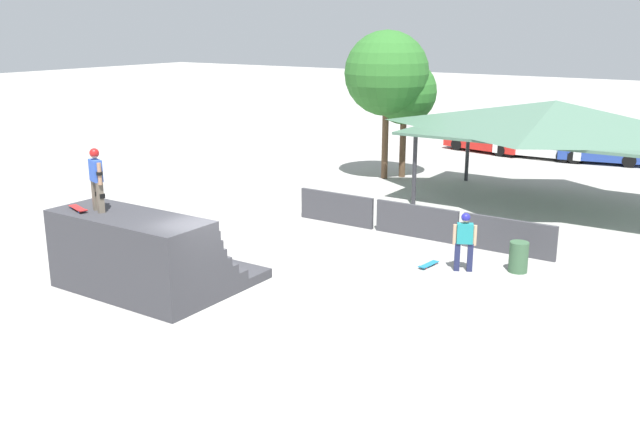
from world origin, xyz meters
name	(u,v)px	position (x,y,z in m)	size (l,w,h in m)	color
ground_plane	(228,303)	(0.00, 0.00, 0.00)	(160.00, 160.00, 0.00)	#A3A09B
quarter_pipe_ramp	(143,257)	(-2.39, -0.46, 0.87)	(4.39, 3.71, 2.04)	#38383D
skater_on_deck	(96,175)	(-3.31, -0.97, 2.96)	(0.69, 0.37, 1.60)	#6B6051
skateboard_on_deck	(78,208)	(-3.79, -1.22, 2.10)	(0.87, 0.46, 0.09)	blue
bystander_walking	(465,237)	(3.86, 5.38, 0.97)	(0.62, 0.38, 1.65)	#1E2347
skateboard_on_ground	(428,265)	(2.91, 5.16, 0.06)	(0.29, 0.83, 0.09)	red
barrier_fence	(416,221)	(1.35, 7.55, 0.53)	(8.85, 0.12, 1.05)	#3D3D42
pavilion_shelter	(555,119)	(3.65, 13.85, 3.27)	(10.07, 5.97, 3.92)	#2D2D33
tree_beside_pavilion	(404,92)	(-3.33, 15.59, 3.71)	(2.80, 2.80, 5.14)	brown
tree_far_back	(387,74)	(-3.82, 14.86, 4.53)	(3.60, 3.60, 6.34)	brown
trash_bin	(519,257)	(5.14, 6.15, 0.42)	(0.52, 0.52, 0.85)	#385B3D
parked_car_red	(486,140)	(-2.63, 23.84, 0.60)	(4.54, 2.48, 1.27)	red
parked_car_white	(540,146)	(0.31, 23.62, 0.60)	(4.42, 1.78, 1.27)	silver
parked_car_blue	(602,151)	(3.26, 23.89, 0.60)	(4.26, 2.39, 1.27)	navy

